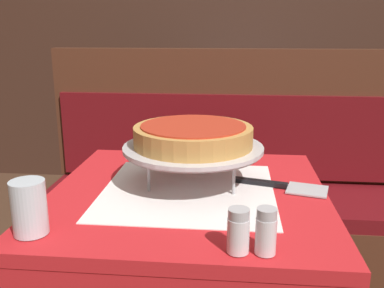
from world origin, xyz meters
The scene contains 11 objects.
dining_table_front centered at (0.00, 0.00, 0.62)m, with size 0.70×0.70×0.73m.
dining_table_rear centered at (0.17, 1.62, 0.62)m, with size 0.66×0.66×0.74m.
booth_bench centered at (0.12, 0.75, 0.31)m, with size 1.67×0.46×1.04m.
back_wall_panel centered at (0.00, 2.11, 1.20)m, with size 6.00×0.04×2.40m, color #3D2319.
pizza_pan_stand centered at (0.01, 0.04, 0.83)m, with size 0.36×0.36×0.10m.
deep_dish_pizza centered at (0.01, 0.04, 0.87)m, with size 0.31×0.31×0.06m.
pizza_server centered at (0.24, 0.04, 0.74)m, with size 0.25×0.11×0.01m.
water_glass_near centered at (-0.29, -0.27, 0.79)m, with size 0.07×0.07×0.11m.
salt_shaker centered at (0.12, -0.30, 0.77)m, with size 0.04×0.04×0.08m.
pepper_shaker centered at (0.17, -0.30, 0.78)m, with size 0.04×0.04×0.09m.
condiment_caddy centered at (0.24, 1.67, 0.78)m, with size 0.14×0.14×0.18m.
Camera 1 is at (0.11, -1.01, 1.13)m, focal length 40.00 mm.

